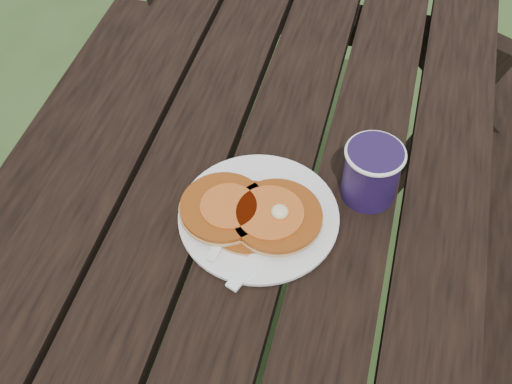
% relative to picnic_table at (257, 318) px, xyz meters
% --- Properties ---
extents(picnic_table, '(1.36, 1.80, 0.75)m').
position_rel_picnic_table_xyz_m(picnic_table, '(0.00, 0.00, 0.00)').
color(picnic_table, black).
rests_on(picnic_table, ground).
extents(plate, '(0.27, 0.27, 0.01)m').
position_rel_picnic_table_xyz_m(plate, '(0.01, -0.02, 0.39)').
color(plate, white).
rests_on(plate, picnic_table).
extents(pancake_stack, '(0.23, 0.15, 0.04)m').
position_rel_picnic_table_xyz_m(pancake_stack, '(-0.00, -0.03, 0.41)').
color(pancake_stack, '#964410').
rests_on(pancake_stack, plate).
extents(knife, '(0.08, 0.18, 0.00)m').
position_rel_picnic_table_xyz_m(knife, '(0.03, -0.08, 0.39)').
color(knife, white).
rests_on(knife, plate).
extents(fork, '(0.05, 0.16, 0.01)m').
position_rel_picnic_table_xyz_m(fork, '(-0.04, -0.07, 0.40)').
color(fork, white).
rests_on(fork, plate).
extents(coffee_cup, '(0.10, 0.10, 0.10)m').
position_rel_picnic_table_xyz_m(coffee_cup, '(0.17, 0.08, 0.44)').
color(coffee_cup, '#1F113A').
rests_on(coffee_cup, picnic_table).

